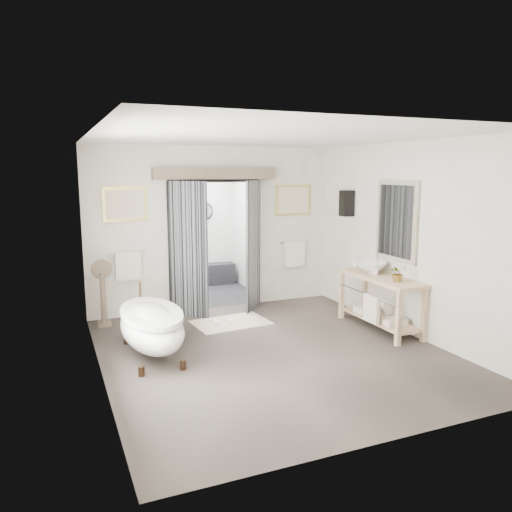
% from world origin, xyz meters
% --- Properties ---
extents(ground_plane, '(5.00, 5.00, 0.00)m').
position_xyz_m(ground_plane, '(0.00, 0.00, 0.00)').
color(ground_plane, brown).
extents(room_shell, '(4.52, 5.02, 2.91)m').
position_xyz_m(room_shell, '(-0.04, -0.12, 1.86)').
color(room_shell, beige).
rests_on(room_shell, ground_plane).
extents(shower_room, '(2.22, 2.01, 2.51)m').
position_xyz_m(shower_room, '(0.00, 3.99, 0.91)').
color(shower_room, black).
rests_on(shower_room, ground_plane).
extents(back_wall_dressing, '(3.82, 0.72, 2.52)m').
position_xyz_m(back_wall_dressing, '(0.00, 2.32, 1.56)').
color(back_wall_dressing, black).
rests_on(back_wall_dressing, ground_plane).
extents(clawfoot_tub, '(0.79, 1.76, 0.86)m').
position_xyz_m(clawfoot_tub, '(-1.55, 0.50, 0.42)').
color(clawfoot_tub, '#3A2618').
rests_on(clawfoot_tub, ground_plane).
extents(vanity, '(0.57, 1.60, 0.85)m').
position_xyz_m(vanity, '(1.95, 0.27, 0.51)').
color(vanity, tan).
rests_on(vanity, ground_plane).
extents(pedestal_mirror, '(0.32, 0.21, 1.09)m').
position_xyz_m(pedestal_mirror, '(-2.01, 2.14, 0.47)').
color(pedestal_mirror, brown).
rests_on(pedestal_mirror, ground_plane).
extents(rug, '(1.26, 0.90, 0.01)m').
position_xyz_m(rug, '(-0.07, 1.48, 0.01)').
color(rug, beige).
rests_on(rug, ground_plane).
extents(slippers, '(0.33, 0.25, 0.05)m').
position_xyz_m(slippers, '(-0.21, 1.50, 0.04)').
color(slippers, white).
rests_on(slippers, rug).
extents(basin, '(0.59, 0.59, 0.17)m').
position_xyz_m(basin, '(1.97, 0.56, 0.94)').
color(basin, white).
rests_on(basin, vanity).
extents(plant, '(0.26, 0.23, 0.27)m').
position_xyz_m(plant, '(1.96, -0.13, 0.98)').
color(plant, gray).
rests_on(plant, vanity).
extents(soap_bottle_a, '(0.11, 0.11, 0.18)m').
position_xyz_m(soap_bottle_a, '(1.92, 0.38, 0.94)').
color(soap_bottle_a, gray).
rests_on(soap_bottle_a, vanity).
extents(soap_bottle_b, '(0.17, 0.17, 0.17)m').
position_xyz_m(soap_bottle_b, '(1.97, 1.00, 0.94)').
color(soap_bottle_b, gray).
rests_on(soap_bottle_b, vanity).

